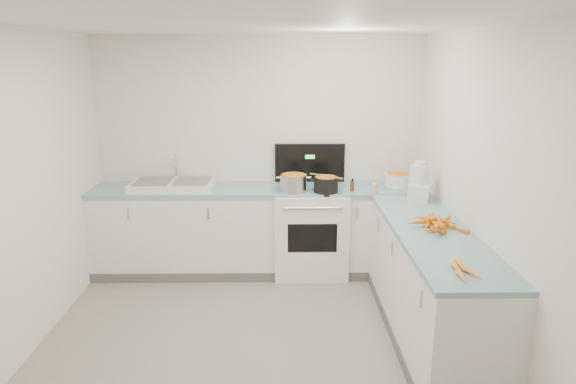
{
  "coord_description": "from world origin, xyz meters",
  "views": [
    {
      "loc": [
        0.24,
        -3.53,
        2.28
      ],
      "look_at": [
        0.3,
        1.1,
        1.05
      ],
      "focal_mm": 32.0,
      "sensor_mm": 36.0,
      "label": 1
    }
  ],
  "objects_px": {
    "stove": "(310,230)",
    "spice_jar": "(374,189)",
    "black_pot": "(326,186)",
    "food_processor": "(418,184)",
    "mixing_bowl": "(398,180)",
    "extract_bottle": "(352,186)",
    "sink": "(173,184)",
    "steel_pot": "(293,184)"
  },
  "relations": [
    {
      "from": "black_pot",
      "to": "mixing_bowl",
      "type": "bearing_deg",
      "value": 17.49
    },
    {
      "from": "mixing_bowl",
      "to": "food_processor",
      "type": "bearing_deg",
      "value": -84.11
    },
    {
      "from": "sink",
      "to": "food_processor",
      "type": "relative_size",
      "value": 2.22
    },
    {
      "from": "sink",
      "to": "steel_pot",
      "type": "bearing_deg",
      "value": -7.87
    },
    {
      "from": "steel_pot",
      "to": "spice_jar",
      "type": "xyz_separation_m",
      "value": [
        0.81,
        -0.07,
        -0.03
      ]
    },
    {
      "from": "stove",
      "to": "sink",
      "type": "distance_m",
      "value": 1.54
    },
    {
      "from": "steel_pot",
      "to": "extract_bottle",
      "type": "distance_m",
      "value": 0.6
    },
    {
      "from": "steel_pot",
      "to": "food_processor",
      "type": "height_order",
      "value": "food_processor"
    },
    {
      "from": "sink",
      "to": "black_pot",
      "type": "height_order",
      "value": "sink"
    },
    {
      "from": "black_pot",
      "to": "extract_bottle",
      "type": "bearing_deg",
      "value": 5.14
    },
    {
      "from": "sink",
      "to": "food_processor",
      "type": "xyz_separation_m",
      "value": [
        2.44,
        -0.53,
        0.13
      ]
    },
    {
      "from": "sink",
      "to": "stove",
      "type": "bearing_deg",
      "value": -0.62
    },
    {
      "from": "mixing_bowl",
      "to": "extract_bottle",
      "type": "xyz_separation_m",
      "value": [
        -0.52,
        -0.22,
        -0.01
      ]
    },
    {
      "from": "mixing_bowl",
      "to": "black_pot",
      "type": "bearing_deg",
      "value": -162.51
    },
    {
      "from": "stove",
      "to": "spice_jar",
      "type": "relative_size",
      "value": 14.34
    },
    {
      "from": "sink",
      "to": "mixing_bowl",
      "type": "bearing_deg",
      "value": 1.37
    },
    {
      "from": "mixing_bowl",
      "to": "food_processor",
      "type": "distance_m",
      "value": 0.6
    },
    {
      "from": "mixing_bowl",
      "to": "food_processor",
      "type": "relative_size",
      "value": 0.74
    },
    {
      "from": "extract_bottle",
      "to": "stove",
      "type": "bearing_deg",
      "value": 159.82
    },
    {
      "from": "food_processor",
      "to": "sink",
      "type": "bearing_deg",
      "value": 167.83
    },
    {
      "from": "stove",
      "to": "mixing_bowl",
      "type": "bearing_deg",
      "value": 4.47
    },
    {
      "from": "black_pot",
      "to": "spice_jar",
      "type": "height_order",
      "value": "black_pot"
    },
    {
      "from": "sink",
      "to": "extract_bottle",
      "type": "relative_size",
      "value": 7.75
    },
    {
      "from": "extract_bottle",
      "to": "steel_pot",
      "type": "bearing_deg",
      "value": -179.34
    },
    {
      "from": "stove",
      "to": "spice_jar",
      "type": "xyz_separation_m",
      "value": [
        0.62,
        -0.23,
        0.51
      ]
    },
    {
      "from": "steel_pot",
      "to": "stove",
      "type": "bearing_deg",
      "value": 40.14
    },
    {
      "from": "stove",
      "to": "sink",
      "type": "bearing_deg",
      "value": 179.38
    },
    {
      "from": "mixing_bowl",
      "to": "extract_bottle",
      "type": "distance_m",
      "value": 0.57
    },
    {
      "from": "stove",
      "to": "black_pot",
      "type": "bearing_deg",
      "value": -51.2
    },
    {
      "from": "mixing_bowl",
      "to": "stove",
      "type": "bearing_deg",
      "value": -175.53
    },
    {
      "from": "stove",
      "to": "steel_pot",
      "type": "xyz_separation_m",
      "value": [
        -0.19,
        -0.16,
        0.55
      ]
    },
    {
      "from": "stove",
      "to": "black_pot",
      "type": "height_order",
      "value": "stove"
    },
    {
      "from": "steel_pot",
      "to": "food_processor",
      "type": "xyz_separation_m",
      "value": [
        1.18,
        -0.35,
        0.09
      ]
    },
    {
      "from": "sink",
      "to": "steel_pot",
      "type": "xyz_separation_m",
      "value": [
        1.26,
        -0.17,
        0.04
      ]
    },
    {
      "from": "black_pot",
      "to": "steel_pot",
      "type": "bearing_deg",
      "value": 176.97
    },
    {
      "from": "black_pot",
      "to": "extract_bottle",
      "type": "height_order",
      "value": "black_pot"
    },
    {
      "from": "extract_bottle",
      "to": "black_pot",
      "type": "bearing_deg",
      "value": -174.86
    },
    {
      "from": "mixing_bowl",
      "to": "food_processor",
      "type": "height_order",
      "value": "food_processor"
    },
    {
      "from": "steel_pot",
      "to": "extract_bottle",
      "type": "relative_size",
      "value": 2.44
    },
    {
      "from": "black_pot",
      "to": "food_processor",
      "type": "xyz_separation_m",
      "value": [
        0.85,
        -0.33,
        0.1
      ]
    },
    {
      "from": "spice_jar",
      "to": "mixing_bowl",
      "type": "bearing_deg",
      "value": 44.88
    },
    {
      "from": "sink",
      "to": "steel_pot",
      "type": "distance_m",
      "value": 1.27
    }
  ]
}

